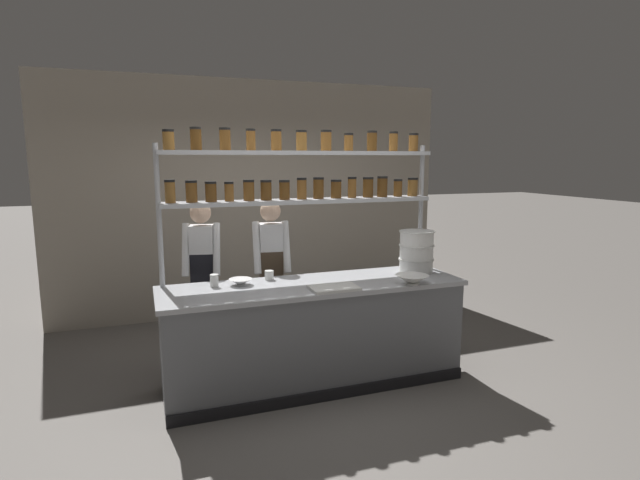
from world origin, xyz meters
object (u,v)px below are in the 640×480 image
(cutting_board, at_px, (334,288))
(prep_bowl_center_front, at_px, (412,280))
(chef_left, at_px, (203,272))
(serving_cup_front, at_px, (214,281))
(chef_center, at_px, (271,269))
(prep_bowl_near_left, at_px, (241,282))
(serving_cup_by_board, at_px, (269,275))
(container_stack, at_px, (416,252))
(spice_shelf_unit, at_px, (302,181))

(cutting_board, distance_m, prep_bowl_center_front, 0.71)
(cutting_board, relative_size, prep_bowl_center_front, 1.37)
(cutting_board, bearing_deg, prep_bowl_center_front, -5.50)
(chef_left, distance_m, serving_cup_front, 0.67)
(chef_center, bearing_deg, prep_bowl_near_left, -118.63)
(chef_left, bearing_deg, prep_bowl_near_left, -57.97)
(serving_cup_by_board, bearing_deg, prep_bowl_center_front, -26.94)
(container_stack, distance_m, cutting_board, 1.04)
(chef_left, distance_m, prep_bowl_center_front, 2.01)
(chef_left, bearing_deg, container_stack, -9.06)
(spice_shelf_unit, xyz_separation_m, serving_cup_front, (-0.83, -0.15, -0.82))
(prep_bowl_near_left, bearing_deg, serving_cup_front, 174.43)
(prep_bowl_near_left, bearing_deg, cutting_board, -29.38)
(spice_shelf_unit, xyz_separation_m, chef_left, (-0.86, 0.51, -0.89))
(spice_shelf_unit, xyz_separation_m, container_stack, (1.06, -0.25, -0.68))
(chef_center, bearing_deg, chef_left, 177.51)
(serving_cup_front, bearing_deg, spice_shelf_unit, 10.32)
(prep_bowl_near_left, xyz_separation_m, serving_cup_front, (-0.22, 0.02, 0.03))
(chef_center, bearing_deg, prep_bowl_center_front, -38.37)
(container_stack, height_order, serving_cup_front, container_stack)
(spice_shelf_unit, distance_m, prep_bowl_near_left, 1.06)
(spice_shelf_unit, xyz_separation_m, chef_center, (-0.20, 0.39, -0.89))
(chef_left, height_order, prep_bowl_near_left, chef_left)
(prep_bowl_near_left, xyz_separation_m, prep_bowl_center_front, (1.41, -0.47, 0.01))
(cutting_board, bearing_deg, chef_left, 131.29)
(prep_bowl_near_left, bearing_deg, spice_shelf_unit, 15.78)
(prep_bowl_near_left, bearing_deg, chef_left, 109.52)
(spice_shelf_unit, relative_size, chef_left, 1.60)
(chef_left, distance_m, serving_cup_by_board, 0.78)
(spice_shelf_unit, height_order, cutting_board, spice_shelf_unit)
(prep_bowl_center_front, bearing_deg, cutting_board, 174.50)
(chef_center, relative_size, container_stack, 3.97)
(chef_left, relative_size, cutting_board, 3.97)
(container_stack, bearing_deg, serving_cup_by_board, 172.51)
(prep_bowl_near_left, relative_size, serving_cup_by_board, 2.42)
(spice_shelf_unit, xyz_separation_m, prep_bowl_near_left, (-0.61, -0.17, -0.85))
(spice_shelf_unit, distance_m, serving_cup_front, 1.18)
(container_stack, distance_m, serving_cup_by_board, 1.42)
(chef_left, bearing_deg, chef_center, 2.35)
(prep_bowl_near_left, relative_size, serving_cup_front, 1.88)
(container_stack, distance_m, serving_cup_front, 1.91)
(prep_bowl_near_left, distance_m, prep_bowl_center_front, 1.49)
(chef_center, relative_size, prep_bowl_near_left, 7.88)
(chef_left, bearing_deg, prep_bowl_center_front, -22.32)
(spice_shelf_unit, distance_m, prep_bowl_center_front, 1.32)
(serving_cup_front, height_order, serving_cup_by_board, serving_cup_front)
(cutting_board, height_order, serving_cup_front, serving_cup_front)
(container_stack, xyz_separation_m, cutting_board, (-0.97, -0.32, -0.19))
(spice_shelf_unit, relative_size, serving_cup_front, 23.66)
(chef_center, xyz_separation_m, serving_cup_by_board, (-0.14, -0.46, 0.05))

